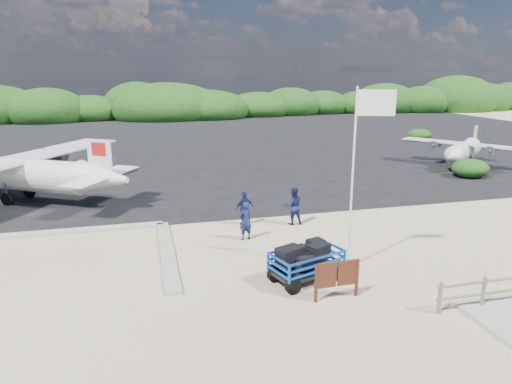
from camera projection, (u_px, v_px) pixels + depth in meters
ground at (289, 258)px, 17.47m from camera, size 160.00×160.00×0.00m
asphalt_apron at (195, 142)px, 45.55m from camera, size 90.00×50.00×0.04m
lagoon at (43, 266)px, 16.74m from camera, size 9.00×7.00×0.40m
vegetation_band at (175, 117)px, 68.96m from camera, size 124.00×8.00×4.40m
baggage_cart at (306, 281)px, 15.59m from camera, size 2.94×2.22×1.30m
flagpole at (347, 267)px, 16.64m from camera, size 1.39×0.89×6.46m
signboard at (336, 299)px, 14.35m from camera, size 1.58×0.21×1.30m
crew_a at (245, 221)px, 19.16m from camera, size 0.71×0.58×1.66m
crew_b at (293, 206)px, 21.08m from camera, size 0.92×0.75×1.78m
crew_c at (245, 208)px, 21.04m from camera, size 1.00×0.62×1.58m
aircraft_large at (337, 141)px, 46.10m from camera, size 21.13×21.13×4.62m
aircraft_small at (85, 141)px, 46.00m from camera, size 10.28×10.28×2.65m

